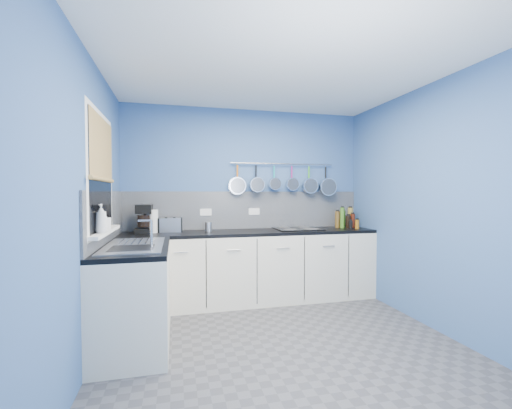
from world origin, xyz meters
name	(u,v)px	position (x,y,z in m)	size (l,w,h in m)	color
floor	(280,343)	(0.00, 0.00, -0.01)	(3.20, 3.00, 0.02)	#47474C
ceiling	(281,67)	(0.00, 0.00, 2.51)	(3.20, 3.00, 0.02)	white
wall_back	(246,203)	(0.00, 1.51, 1.25)	(3.20, 0.02, 2.50)	#385B93
wall_front	(380,221)	(0.00, -1.51, 1.25)	(3.20, 0.02, 2.50)	#385B93
wall_left	(88,209)	(-1.61, 0.00, 1.25)	(0.02, 3.00, 2.50)	#385B93
wall_right	(430,206)	(1.61, 0.00, 1.25)	(0.02, 3.00, 2.50)	#385B93
backsplash_back	(247,210)	(0.00, 1.49, 1.15)	(3.20, 0.02, 0.50)	gray
backsplash_left	(107,217)	(-1.59, 0.60, 1.15)	(0.02, 1.80, 0.50)	gray
cabinet_run_back	(251,268)	(0.00, 1.20, 0.43)	(3.20, 0.60, 0.86)	silver
worktop_back	(251,232)	(0.00, 1.20, 0.88)	(3.20, 0.60, 0.04)	black
cabinet_run_left	(135,297)	(-1.30, 0.30, 0.43)	(0.60, 1.20, 0.86)	silver
worktop_left	(135,248)	(-1.30, 0.30, 0.88)	(0.60, 1.20, 0.04)	black
window_frame	(101,174)	(-1.58, 0.30, 1.55)	(0.01, 1.00, 1.10)	white
window_glass	(101,174)	(-1.57, 0.30, 1.55)	(0.01, 0.90, 1.00)	black
bamboo_blind	(102,148)	(-1.56, 0.30, 1.77)	(0.01, 0.90, 0.55)	tan
window_sill	(105,232)	(-1.55, 0.30, 1.04)	(0.10, 0.98, 0.03)	white
sink_unit	(135,245)	(-1.30, 0.30, 0.90)	(0.50, 0.95, 0.01)	silver
mixer_tap	(151,233)	(-1.14, 0.12, 1.03)	(0.12, 0.08, 0.26)	silver
socket_left	(206,212)	(-0.55, 1.48, 1.13)	(0.15, 0.01, 0.09)	white
socket_right	(254,211)	(0.10, 1.48, 1.13)	(0.15, 0.01, 0.09)	white
pot_rail	(283,164)	(0.50, 1.45, 1.78)	(0.02, 0.02, 1.45)	silver
soap_bottle_a	(101,219)	(-1.53, 0.06, 1.17)	(0.09, 0.09, 0.24)	white
soap_bottle_b	(105,221)	(-1.53, 0.20, 1.14)	(0.08, 0.08, 0.17)	white
paper_towel	(153,221)	(-1.20, 1.28, 1.04)	(0.12, 0.12, 0.28)	white
coffee_maker	(144,219)	(-1.30, 1.24, 1.07)	(0.19, 0.21, 0.34)	black
toaster	(170,225)	(-1.00, 1.33, 0.99)	(0.27, 0.15, 0.17)	silver
canister	(208,227)	(-0.54, 1.24, 0.96)	(0.08, 0.08, 0.12)	silver
hob	(297,229)	(0.64, 1.26, 0.91)	(0.59, 0.52, 0.01)	black
pan_0	(237,179)	(-0.13, 1.44, 1.57)	(0.23, 0.05, 0.42)	silver
pan_1	(256,178)	(0.12, 1.44, 1.59)	(0.20, 0.12, 0.39)	silver
pan_2	(274,177)	(0.37, 1.44, 1.60)	(0.17, 0.09, 0.36)	silver
pan_3	(292,177)	(0.63, 1.44, 1.60)	(0.18, 0.09, 0.37)	silver
pan_4	(309,179)	(0.88, 1.44, 1.58)	(0.22, 0.10, 0.41)	silver
pan_5	(326,180)	(1.14, 1.44, 1.56)	(0.25, 0.13, 0.44)	silver
condiment_0	(350,217)	(1.46, 1.32, 1.04)	(0.07, 0.07, 0.27)	olive
condiment_1	(343,219)	(1.35, 1.33, 1.02)	(0.07, 0.07, 0.23)	#265919
condiment_2	(337,219)	(1.25, 1.31, 1.01)	(0.07, 0.07, 0.23)	brown
condiment_3	(353,221)	(1.44, 1.23, 1.00)	(0.06, 0.06, 0.19)	#4C190C
condiment_4	(348,222)	(1.36, 1.21, 0.99)	(0.07, 0.07, 0.17)	black
condiment_5	(342,218)	(1.29, 1.24, 1.04)	(0.06, 0.06, 0.28)	#3F721E
condiment_6	(357,224)	(1.44, 1.11, 0.96)	(0.05, 0.05, 0.12)	#8C5914
condiment_7	(351,225)	(1.36, 1.14, 0.95)	(0.05, 0.05, 0.11)	black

